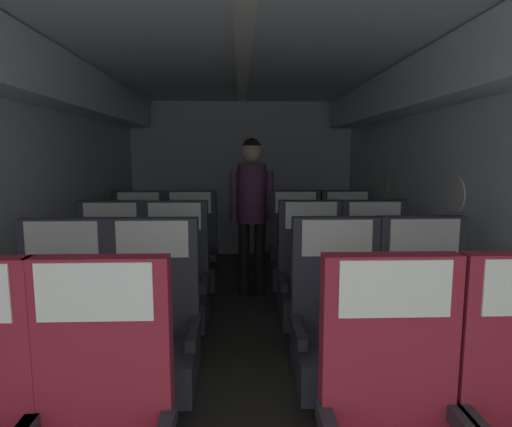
% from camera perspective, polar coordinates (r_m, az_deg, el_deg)
% --- Properties ---
extents(ground, '(3.36, 6.52, 0.02)m').
position_cam_1_polar(ground, '(3.37, -1.51, -17.39)').
color(ground, '#3D3833').
extents(fuselage_shell, '(3.24, 6.17, 2.22)m').
position_cam_1_polar(fuselage_shell, '(3.31, -1.65, 10.41)').
color(fuselage_shell, silver).
rests_on(fuselage_shell, ground).
extents(seat_b_left_window, '(0.51, 0.46, 1.08)m').
position_cam_1_polar(seat_b_left_window, '(2.59, -24.39, -14.94)').
color(seat_b_left_window, '#38383D').
rests_on(seat_b_left_window, ground).
extents(seat_b_left_aisle, '(0.51, 0.46, 1.08)m').
position_cam_1_polar(seat_b_left_aisle, '(2.46, -13.56, -15.73)').
color(seat_b_left_aisle, '#38383D').
rests_on(seat_b_left_aisle, ground).
extents(seat_b_right_aisle, '(0.51, 0.46, 1.08)m').
position_cam_1_polar(seat_b_right_aisle, '(2.62, 21.57, -14.51)').
color(seat_b_right_aisle, '#38383D').
rests_on(seat_b_right_aisle, ground).
extents(seat_b_right_window, '(0.51, 0.46, 1.08)m').
position_cam_1_polar(seat_b_right_window, '(2.47, 10.81, -15.56)').
color(seat_b_right_window, '#38383D').
rests_on(seat_b_right_window, ground).
extents(seat_c_left_window, '(0.51, 0.46, 1.08)m').
position_cam_1_polar(seat_c_left_window, '(3.38, -18.75, -9.34)').
color(seat_c_left_window, '#38383D').
rests_on(seat_c_left_window, ground).
extents(seat_c_left_aisle, '(0.51, 0.46, 1.08)m').
position_cam_1_polar(seat_c_left_aisle, '(3.26, -10.70, -9.68)').
color(seat_c_left_aisle, '#38383D').
rests_on(seat_c_left_aisle, ground).
extents(seat_c_right_aisle, '(0.51, 0.46, 1.08)m').
position_cam_1_polar(seat_c_right_aisle, '(3.37, 15.54, -9.24)').
color(seat_c_right_aisle, '#38383D').
rests_on(seat_c_right_aisle, ground).
extents(seat_c_right_window, '(0.51, 0.46, 1.08)m').
position_cam_1_polar(seat_c_right_window, '(3.29, 7.38, -9.48)').
color(seat_c_right_window, '#38383D').
rests_on(seat_c_right_window, ground).
extents(seat_d_left_window, '(0.51, 0.46, 1.08)m').
position_cam_1_polar(seat_d_left_window, '(4.20, -15.28, -5.86)').
color(seat_d_left_window, '#38383D').
rests_on(seat_d_left_window, ground).
extents(seat_d_left_aisle, '(0.51, 0.46, 1.08)m').
position_cam_1_polar(seat_d_left_aisle, '(4.12, -8.67, -5.95)').
color(seat_d_left_aisle, '#38383D').
rests_on(seat_d_left_aisle, ground).
extents(seat_d_right_aisle, '(0.51, 0.46, 1.08)m').
position_cam_1_polar(seat_d_right_aisle, '(4.21, 12.07, -5.74)').
color(seat_d_right_aisle, '#38383D').
rests_on(seat_d_right_aisle, ground).
extents(seat_d_right_window, '(0.51, 0.46, 1.08)m').
position_cam_1_polar(seat_d_right_window, '(4.12, 5.31, -5.87)').
color(seat_d_right_window, '#38383D').
rests_on(seat_d_right_window, ground).
extents(flight_attendant, '(0.43, 0.28, 1.59)m').
position_cam_1_polar(flight_attendant, '(4.30, -0.55, 1.80)').
color(flight_attendant, black).
rests_on(flight_attendant, ground).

